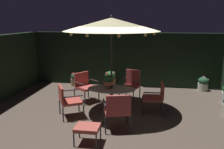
% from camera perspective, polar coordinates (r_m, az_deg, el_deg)
% --- Properties ---
extents(ground_plane, '(8.18, 6.94, 0.02)m').
position_cam_1_polar(ground_plane, '(6.98, -0.17, -9.67)').
color(ground_plane, brown).
extents(hedge_backdrop_rear, '(8.18, 0.30, 2.18)m').
position_cam_1_polar(hedge_backdrop_rear, '(9.86, 3.06, 3.67)').
color(hedge_backdrop_rear, black).
rests_on(hedge_backdrop_rear, ground_plane).
extents(patio_dining_table, '(1.42, 0.96, 0.70)m').
position_cam_1_polar(patio_dining_table, '(7.08, -0.13, -4.68)').
color(patio_dining_table, '#2D2C2C').
rests_on(patio_dining_table, ground_plane).
extents(patio_umbrella, '(2.72, 2.72, 2.81)m').
position_cam_1_polar(patio_umbrella, '(6.75, -0.14, 11.86)').
color(patio_umbrella, '#30312D').
rests_on(patio_umbrella, ground_plane).
extents(centerpiece_planter, '(0.30, 0.30, 0.43)m').
position_cam_1_polar(centerpiece_planter, '(6.91, -0.85, -1.43)').
color(centerpiece_planter, '#AF694B').
rests_on(centerpiece_planter, patio_dining_table).
extents(patio_chair_north, '(0.72, 0.72, 1.00)m').
position_cam_1_polar(patio_chair_north, '(8.17, 4.58, -2.04)').
color(patio_chair_north, '#312D32').
rests_on(patio_chair_north, ground_plane).
extents(patio_chair_northeast, '(0.84, 0.84, 0.95)m').
position_cam_1_polar(patio_chair_northeast, '(8.02, -6.56, -2.40)').
color(patio_chair_northeast, '#2F2B2D').
rests_on(patio_chair_northeast, ground_plane).
extents(patio_chair_east, '(0.82, 0.84, 0.91)m').
position_cam_1_polar(patio_chair_east, '(6.76, -10.59, -5.73)').
color(patio_chair_east, '#313033').
rests_on(patio_chair_east, ground_plane).
extents(patio_chair_southeast, '(0.79, 0.76, 0.96)m').
position_cam_1_polar(patio_chair_southeast, '(5.84, 1.33, -8.23)').
color(patio_chair_southeast, '#2A2A34').
rests_on(patio_chair_southeast, ground_plane).
extents(patio_chair_south, '(0.63, 0.64, 0.91)m').
position_cam_1_polar(patio_chair_south, '(7.04, 10.47, -4.95)').
color(patio_chair_south, '#31312D').
rests_on(patio_chair_south, ground_plane).
extents(ottoman_footrest, '(0.54, 0.46, 0.41)m').
position_cam_1_polar(ottoman_footrest, '(5.38, -5.92, -12.67)').
color(ottoman_footrest, '#2A2F31').
rests_on(ottoman_footrest, ground_plane).
extents(potted_plant_left_far, '(0.44, 0.44, 0.66)m').
position_cam_1_polar(potted_plant_left_far, '(9.64, -0.38, -1.03)').
color(potted_plant_left_far, '#AD5F47').
rests_on(potted_plant_left_far, ground_plane).
extents(potted_plant_back_left, '(0.39, 0.39, 0.52)m').
position_cam_1_polar(potted_plant_back_left, '(10.05, -8.75, -1.10)').
color(potted_plant_back_left, '#866D51').
rests_on(potted_plant_back_left, ground_plane).
extents(potted_plant_back_center, '(0.39, 0.39, 0.54)m').
position_cam_1_polar(potted_plant_back_center, '(9.85, 20.95, -2.04)').
color(potted_plant_back_center, beige).
rests_on(potted_plant_back_center, ground_plane).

